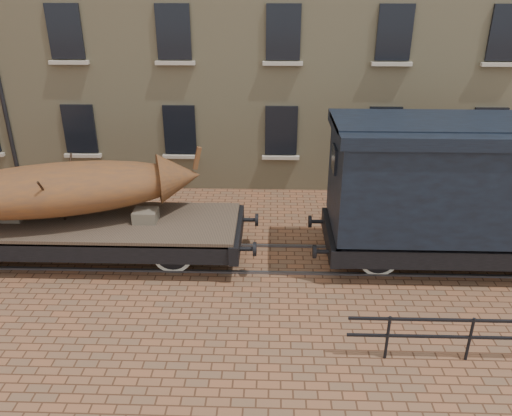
{
  "coord_description": "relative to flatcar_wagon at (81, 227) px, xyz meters",
  "views": [
    {
      "loc": [
        0.67,
        -11.73,
        6.89
      ],
      "look_at": [
        0.28,
        0.5,
        1.3
      ],
      "focal_mm": 35.0,
      "sensor_mm": 36.0,
      "label": 1
    }
  ],
  "objects": [
    {
      "name": "ground",
      "position": [
        4.39,
        -0.0,
        -0.89
      ],
      "size": [
        90.0,
        90.0,
        0.0
      ],
      "primitive_type": "plane",
      "color": "brown"
    },
    {
      "name": "flatcar_wagon",
      "position": [
        0.0,
        0.0,
        0.0
      ],
      "size": [
        9.45,
        2.56,
        1.43
      ],
      "color": "brown",
      "rests_on": "ground"
    },
    {
      "name": "goods_van",
      "position": [
        9.85,
        -0.0,
        1.53
      ],
      "size": [
        7.45,
        2.72,
        3.85
      ],
      "color": "black",
      "rests_on": "ground"
    },
    {
      "name": "rail_track",
      "position": [
        4.39,
        -0.0,
        -0.86
      ],
      "size": [
        30.0,
        1.52,
        0.06
      ],
      "color": "#59595E",
      "rests_on": "ground"
    },
    {
      "name": "iron_boat",
      "position": [
        -0.39,
        0.0,
        1.11
      ],
      "size": [
        7.36,
        3.76,
        1.74
      ],
      "color": "brown",
      "rests_on": "flatcar_wagon"
    }
  ]
}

